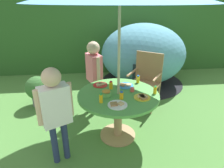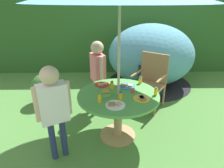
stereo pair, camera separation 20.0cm
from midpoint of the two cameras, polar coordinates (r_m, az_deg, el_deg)
name	(u,v)px [view 1 (the left image)]	position (r m, az deg, el deg)	size (l,w,h in m)	color
ground_plane	(118,136)	(3.12, -0.18, -15.16)	(10.00, 10.00, 0.02)	#477A38
hedge_backdrop	(104,35)	(5.72, -3.44, 14.28)	(9.00, 0.70, 2.02)	#285623
garden_table	(118,104)	(2.80, -0.19, -5.94)	(1.16, 1.16, 0.73)	tan
wooden_chair	(146,77)	(3.78, 8.66, 1.99)	(0.72, 0.71, 1.04)	#93704C
dome_tent	(143,55)	(4.78, 7.96, 8.66)	(2.34, 2.34, 1.46)	teal
potted_plant	(38,89)	(4.05, -22.59, -1.49)	(0.45, 0.45, 0.61)	#595960
child_in_pink_shirt	(94,68)	(3.42, -7.04, 4.64)	(0.30, 0.42, 1.32)	brown
child_in_white_shirt	(55,105)	(2.37, -18.92, -6.12)	(0.40, 0.32, 1.29)	navy
snack_bowl	(106,93)	(2.66, -3.87, -2.72)	(0.14, 0.14, 0.08)	#66B259
plate_back_edge	(100,85)	(2.99, -5.42, -0.22)	(0.23, 0.23, 0.03)	red
plate_center_front	(142,97)	(2.62, 6.84, -3.92)	(0.23, 0.23, 0.03)	yellow
plate_near_left	(117,105)	(2.43, -0.80, -6.21)	(0.25, 0.25, 0.03)	white
plate_far_left	(125,85)	(2.96, 2.03, -0.44)	(0.25, 0.25, 0.03)	#338CD8
juice_bottle_near_right	(138,79)	(3.08, 5.92, 1.40)	(0.05, 0.05, 0.12)	yellow
juice_bottle_far_right	(101,98)	(2.48, -5.61, -4.31)	(0.05, 0.05, 0.13)	yellow
juice_bottle_center_back	(111,85)	(2.84, -2.32, -0.39)	(0.05, 0.05, 0.12)	yellow
juice_bottle_mid_left	(155,90)	(2.75, 10.71, -1.81)	(0.05, 0.05, 0.11)	yellow
juice_bottle_mid_right	(121,95)	(2.56, 0.61, -3.44)	(0.05, 0.05, 0.11)	yellow
cup_near	(132,90)	(2.78, 4.03, -1.71)	(0.06, 0.06, 0.06)	#E04C47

